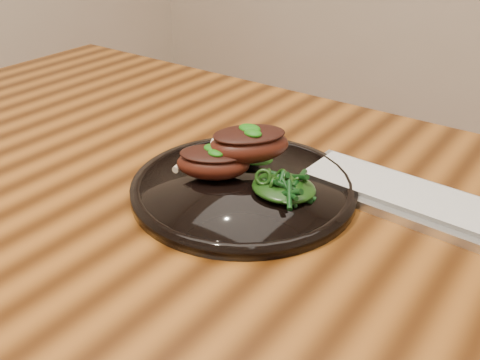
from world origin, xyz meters
name	(u,v)px	position (x,y,z in m)	size (l,w,h in m)	color
desk	(246,242)	(0.00, 0.00, 0.67)	(1.60, 0.80, 0.75)	#351906
plate	(244,187)	(0.00, 0.00, 0.76)	(0.31, 0.31, 0.02)	black
lamb_chop_front	(213,162)	(-0.05, -0.01, 0.79)	(0.12, 0.11, 0.05)	#43160C
lamb_chop_back	(248,143)	(-0.02, 0.03, 0.81)	(0.13, 0.13, 0.05)	#43160C
herb_smear	(248,156)	(-0.04, 0.06, 0.77)	(0.08, 0.05, 0.01)	#0B4B08
greens_heap	(284,184)	(0.06, 0.00, 0.78)	(0.09, 0.08, 0.03)	black
keyboard	(431,205)	(0.22, 0.10, 0.76)	(0.38, 0.13, 0.02)	silver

